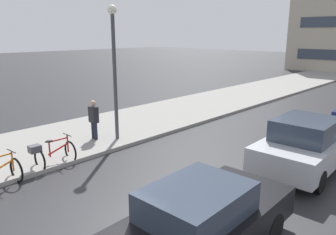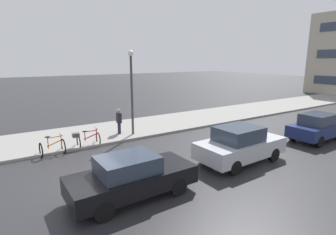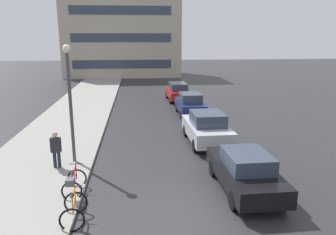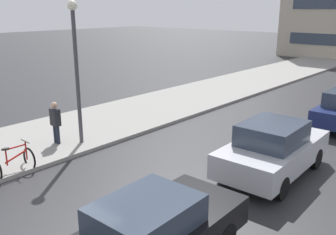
% 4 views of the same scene
% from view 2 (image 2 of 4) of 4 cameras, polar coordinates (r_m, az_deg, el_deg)
% --- Properties ---
extents(ground_plane, '(140.00, 140.00, 0.00)m').
position_cam_2_polar(ground_plane, '(11.20, -17.62, -12.72)').
color(ground_plane, '#28282B').
extents(sidewalk_kerb, '(4.80, 60.00, 0.14)m').
position_cam_2_polar(sidewalk_kerb, '(20.68, 5.17, -0.32)').
color(sidewalk_kerb, gray).
rests_on(sidewalk_kerb, ground).
extents(bicycle_nearest, '(0.82, 1.16, 1.01)m').
position_cam_2_polar(bicycle_nearest, '(14.24, -23.86, -5.94)').
color(bicycle_nearest, black).
rests_on(bicycle_nearest, ground).
extents(bicycle_second, '(0.72, 1.39, 0.98)m').
position_cam_2_polar(bicycle_second, '(14.84, -17.47, -4.41)').
color(bicycle_second, black).
rests_on(bicycle_second, ground).
extents(car_black, '(1.90, 4.38, 1.51)m').
position_cam_2_polar(car_black, '(9.25, -7.94, -12.59)').
color(car_black, black).
rests_on(car_black, ground).
extents(car_silver, '(2.06, 4.34, 1.69)m').
position_cam_2_polar(car_silver, '(12.55, 15.36, -5.70)').
color(car_silver, '#B2B5BA').
rests_on(car_silver, ground).
extents(car_navy, '(1.77, 3.99, 1.60)m').
position_cam_2_polar(car_navy, '(17.66, 29.83, -1.80)').
color(car_navy, navy).
rests_on(car_navy, ground).
extents(pedestrian, '(0.42, 0.27, 1.70)m').
position_cam_2_polar(pedestrian, '(16.47, -10.63, -0.68)').
color(pedestrian, '#1E2333').
rests_on(pedestrian, ground).
extents(streetlamp, '(0.34, 0.34, 5.19)m').
position_cam_2_polar(streetlamp, '(15.83, -7.94, 7.15)').
color(streetlamp, '#424247').
rests_on(streetlamp, ground).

